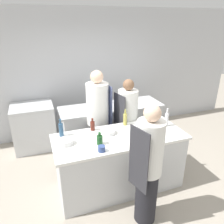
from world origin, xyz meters
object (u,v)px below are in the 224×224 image
object	(u,v)px
chef_at_pass_far	(127,123)
bowl_prep_small	(109,132)
bottle_vinegar	(167,119)
cup	(102,149)
chef_at_stove	(98,120)
bottle_sauce	(93,125)
bottle_cooking_oil	(61,129)
bottle_olive_oil	(125,119)
bowl_mixing_large	(66,142)
bottle_water	(145,120)
chef_at_prep_near	(148,168)
bottle_wine	(100,140)
oven_range	(34,127)

from	to	relation	value
chef_at_pass_far	bowl_prep_small	xyz separation A→B (m)	(-0.51, -0.44, 0.14)
bottle_vinegar	cup	bearing A→B (deg)	-163.53
chef_at_pass_far	cup	xyz separation A→B (m)	(-0.76, -0.87, 0.15)
chef_at_stove	cup	distance (m)	1.09
bottle_sauce	bowl_prep_small	size ratio (longest dim) A/B	0.95
bottle_cooking_oil	bowl_prep_small	bearing A→B (deg)	-13.70
chef_at_pass_far	bottle_sauce	xyz separation A→B (m)	(-0.71, -0.25, 0.19)
bottle_olive_oil	bowl_mixing_large	distance (m)	1.06
bottle_vinegar	bottle_water	bearing A→B (deg)	162.43
bottle_vinegar	bottle_cooking_oil	size ratio (longest dim) A/B	1.11
chef_at_prep_near	bottle_cooking_oil	distance (m)	1.39
bottle_sauce	bottle_water	size ratio (longest dim) A/B	0.73
chef_at_stove	bottle_wine	bearing A→B (deg)	-17.26
bottle_cooking_oil	bottle_water	xyz separation A→B (m)	(1.32, -0.14, -0.00)
bottle_cooking_oil	bottle_sauce	world-z (taller)	bottle_cooking_oil
chef_at_pass_far	bottle_water	world-z (taller)	chef_at_pass_far
bottle_vinegar	bottle_wine	xyz separation A→B (m)	(-1.19, -0.18, -0.05)
bottle_water	cup	xyz separation A→B (m)	(-0.88, -0.47, -0.07)
oven_range	chef_at_pass_far	distance (m)	2.01
chef_at_stove	bowl_prep_small	size ratio (longest dim) A/B	8.37
bottle_wine	bowl_mixing_large	world-z (taller)	bottle_wine
oven_range	chef_at_prep_near	size ratio (longest dim) A/B	0.56
chef_at_prep_near	bottle_olive_oil	size ratio (longest dim) A/B	6.13
oven_range	cup	distance (m)	2.26
chef_at_prep_near	bottle_cooking_oil	world-z (taller)	chef_at_prep_near
oven_range	bowl_prep_small	xyz separation A→B (m)	(1.09, -1.60, 0.48)
bottle_wine	bowl_prep_small	bearing A→B (deg)	49.33
bottle_cooking_oil	bowl_mixing_large	size ratio (longest dim) A/B	1.30
bowl_prep_small	chef_at_pass_far	bearing A→B (deg)	40.71
bottle_vinegar	bowl_prep_small	size ratio (longest dim) A/B	1.45
bottle_sauce	chef_at_prep_near	bearing A→B (deg)	-68.57
bottle_olive_oil	bottle_wine	size ratio (longest dim) A/B	1.50
oven_range	bottle_wine	bearing A→B (deg)	-64.76
bottle_wine	bottle_cooking_oil	size ratio (longest dim) A/B	0.66
chef_at_prep_near	bowl_mixing_large	xyz separation A→B (m)	(-0.88, 0.77, 0.11)
bottle_olive_oil	bottle_sauce	bearing A→B (deg)	179.50
bottle_water	bowl_prep_small	xyz separation A→B (m)	(-0.63, -0.03, -0.08)
oven_range	chef_at_pass_far	xyz separation A→B (m)	(1.60, -1.16, 0.34)
oven_range	bottle_olive_oil	world-z (taller)	bottle_olive_oil
oven_range	chef_at_stove	size ratio (longest dim) A/B	0.53
bottle_vinegar	bottle_cooking_oil	world-z (taller)	bottle_vinegar
chef_at_pass_far	bowl_mixing_large	xyz separation A→B (m)	(-1.17, -0.53, 0.15)
chef_at_pass_far	bottle_wine	bearing A→B (deg)	121.19
bottle_sauce	bottle_olive_oil	bearing A→B (deg)	-0.50
chef_at_prep_near	chef_at_stove	world-z (taller)	chef_at_stove
bottle_cooking_oil	bottle_water	size ratio (longest dim) A/B	1.00
chef_at_stove	chef_at_pass_far	xyz separation A→B (m)	(0.49, -0.18, -0.07)
oven_range	bowl_mixing_large	distance (m)	1.81
bowl_mixing_large	bowl_prep_small	bearing A→B (deg)	7.96
bottle_vinegar	chef_at_stove	bearing A→B (deg)	144.20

